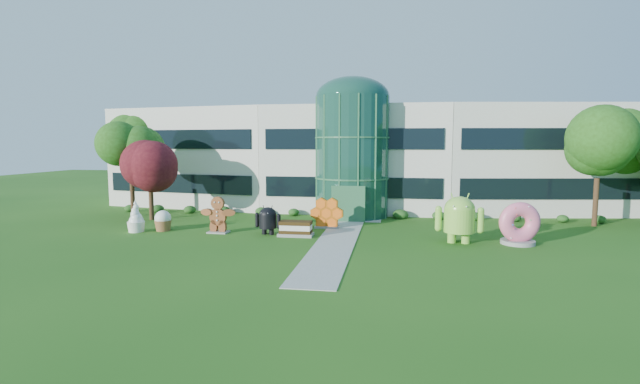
% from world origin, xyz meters
% --- Properties ---
extents(ground, '(140.00, 140.00, 0.00)m').
position_xyz_m(ground, '(0.00, 0.00, 0.00)').
color(ground, '#215114').
rests_on(ground, ground).
extents(building, '(46.00, 15.00, 9.30)m').
position_xyz_m(building, '(0.00, 18.00, 4.65)').
color(building, beige).
rests_on(building, ground).
extents(atrium, '(6.00, 6.00, 9.80)m').
position_xyz_m(atrium, '(0.00, 12.00, 4.90)').
color(atrium, '#194738').
rests_on(atrium, ground).
extents(walkway, '(2.40, 20.00, 0.04)m').
position_xyz_m(walkway, '(0.00, 2.00, 0.02)').
color(walkway, '#9E9E93').
rests_on(walkway, ground).
extents(tree_red, '(4.00, 4.00, 6.00)m').
position_xyz_m(tree_red, '(-15.50, 7.50, 3.00)').
color(tree_red, '#3F0C14').
rests_on(tree_red, ground).
extents(trees_backdrop, '(52.00, 8.00, 8.40)m').
position_xyz_m(trees_backdrop, '(0.00, 13.00, 4.20)').
color(trees_backdrop, '#234711').
rests_on(trees_backdrop, ground).
extents(android_green, '(3.16, 2.28, 3.36)m').
position_xyz_m(android_green, '(7.39, 2.43, 1.68)').
color(android_green, '#86CC41').
rests_on(android_green, ground).
extents(android_black, '(2.06, 1.53, 2.15)m').
position_xyz_m(android_black, '(-4.79, 3.19, 1.07)').
color(android_black, black).
rests_on(android_black, ground).
extents(donut, '(2.65, 1.57, 2.59)m').
position_xyz_m(donut, '(10.87, 2.69, 1.30)').
color(donut, '#E85883').
rests_on(donut, ground).
extents(gingerbread, '(2.74, 1.13, 2.50)m').
position_xyz_m(gingerbread, '(-8.26, 3.18, 1.25)').
color(gingerbread, maroon).
rests_on(gingerbread, ground).
extents(ice_cream_sandwich, '(2.27, 1.14, 1.01)m').
position_xyz_m(ice_cream_sandwich, '(-2.83, 2.91, 0.50)').
color(ice_cream_sandwich, black).
rests_on(ice_cream_sandwich, ground).
extents(honeycomb, '(2.55, 0.99, 1.98)m').
position_xyz_m(honeycomb, '(-1.24, 6.10, 0.99)').
color(honeycomb, orange).
rests_on(honeycomb, ground).
extents(froyo, '(1.42, 1.42, 2.15)m').
position_xyz_m(froyo, '(-13.94, 2.61, 1.07)').
color(froyo, white).
rests_on(froyo, ground).
extents(cupcake, '(1.20, 1.20, 1.44)m').
position_xyz_m(cupcake, '(-12.31, 3.28, 0.72)').
color(cupcake, white).
rests_on(cupcake, ground).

